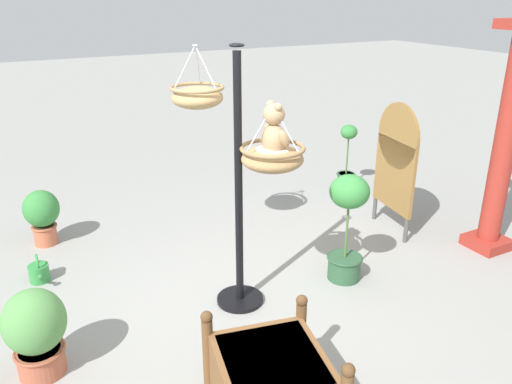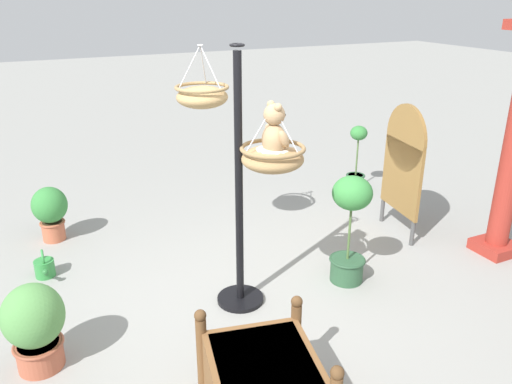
{
  "view_description": "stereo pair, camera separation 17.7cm",
  "coord_description": "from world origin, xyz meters",
  "px_view_note": "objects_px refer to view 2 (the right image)",
  "views": [
    {
      "loc": [
        3.64,
        -1.83,
        2.77
      ],
      "look_at": [
        0.02,
        0.1,
        1.14
      ],
      "focal_mm": 35.91,
      "sensor_mm": 36.0,
      "label": 1
    },
    {
      "loc": [
        3.72,
        -1.67,
        2.77
      ],
      "look_at": [
        0.02,
        0.1,
        1.14
      ],
      "focal_mm": 35.91,
      "sensor_mm": 36.0,
      "label": 2
    }
  ],
  "objects_px": {
    "display_pole_central": "(240,232)",
    "potted_plant_flowering_red": "(35,324)",
    "hanging_basket_left_high": "(202,95)",
    "watering_can": "(45,268)",
    "potted_plant_tall_leafy": "(350,224)",
    "display_sign_board": "(403,160)",
    "hanging_basket_with_teddy": "(273,157)",
    "potted_plant_bushy_green": "(50,210)",
    "teddy_bear": "(275,133)",
    "potted_plant_fern_front": "(357,161)"
  },
  "relations": [
    {
      "from": "hanging_basket_left_high",
      "to": "watering_can",
      "type": "relative_size",
      "value": 1.8
    },
    {
      "from": "potted_plant_flowering_red",
      "to": "potted_plant_tall_leafy",
      "type": "relative_size",
      "value": 0.64
    },
    {
      "from": "hanging_basket_left_high",
      "to": "watering_can",
      "type": "bearing_deg",
      "value": -95.48
    },
    {
      "from": "display_pole_central",
      "to": "potted_plant_fern_front",
      "type": "relative_size",
      "value": 2.46
    },
    {
      "from": "hanging_basket_left_high",
      "to": "potted_plant_bushy_green",
      "type": "relative_size",
      "value": 0.96
    },
    {
      "from": "watering_can",
      "to": "teddy_bear",
      "type": "bearing_deg",
      "value": 53.34
    },
    {
      "from": "teddy_bear",
      "to": "potted_plant_flowering_red",
      "type": "height_order",
      "value": "teddy_bear"
    },
    {
      "from": "hanging_basket_left_high",
      "to": "potted_plant_bushy_green",
      "type": "distance_m",
      "value": 2.32
    },
    {
      "from": "hanging_basket_left_high",
      "to": "potted_plant_tall_leafy",
      "type": "height_order",
      "value": "hanging_basket_left_high"
    },
    {
      "from": "potted_plant_flowering_red",
      "to": "potted_plant_fern_front",
      "type": "bearing_deg",
      "value": 115.06
    },
    {
      "from": "display_pole_central",
      "to": "hanging_basket_with_teddy",
      "type": "relative_size",
      "value": 4.19
    },
    {
      "from": "hanging_basket_left_high",
      "to": "potted_plant_fern_front",
      "type": "relative_size",
      "value": 0.65
    },
    {
      "from": "display_sign_board",
      "to": "watering_can",
      "type": "height_order",
      "value": "display_sign_board"
    },
    {
      "from": "potted_plant_tall_leafy",
      "to": "potted_plant_bushy_green",
      "type": "distance_m",
      "value": 3.45
    },
    {
      "from": "potted_plant_flowering_red",
      "to": "display_sign_board",
      "type": "bearing_deg",
      "value": 99.55
    },
    {
      "from": "potted_plant_tall_leafy",
      "to": "potted_plant_fern_front",
      "type": "bearing_deg",
      "value": 142.38
    },
    {
      "from": "hanging_basket_with_teddy",
      "to": "potted_plant_flowering_red",
      "type": "height_order",
      "value": "hanging_basket_with_teddy"
    },
    {
      "from": "display_pole_central",
      "to": "potted_plant_flowering_red",
      "type": "height_order",
      "value": "display_pole_central"
    },
    {
      "from": "potted_plant_tall_leafy",
      "to": "display_sign_board",
      "type": "height_order",
      "value": "display_sign_board"
    },
    {
      "from": "hanging_basket_left_high",
      "to": "display_sign_board",
      "type": "xyz_separation_m",
      "value": [
        0.58,
        2.23,
        -0.84
      ]
    },
    {
      "from": "display_pole_central",
      "to": "hanging_basket_left_high",
      "type": "height_order",
      "value": "display_pole_central"
    },
    {
      "from": "hanging_basket_with_teddy",
      "to": "watering_can",
      "type": "height_order",
      "value": "hanging_basket_with_teddy"
    },
    {
      "from": "potted_plant_flowering_red",
      "to": "potted_plant_bushy_green",
      "type": "bearing_deg",
      "value": 172.24
    },
    {
      "from": "potted_plant_flowering_red",
      "to": "display_sign_board",
      "type": "xyz_separation_m",
      "value": [
        -0.69,
        4.1,
        0.53
      ]
    },
    {
      "from": "teddy_bear",
      "to": "potted_plant_tall_leafy",
      "type": "xyz_separation_m",
      "value": [
        -0.02,
        0.85,
        -1.02
      ]
    },
    {
      "from": "display_sign_board",
      "to": "hanging_basket_left_high",
      "type": "bearing_deg",
      "value": -104.57
    },
    {
      "from": "display_sign_board",
      "to": "watering_can",
      "type": "distance_m",
      "value": 4.11
    },
    {
      "from": "hanging_basket_with_teddy",
      "to": "display_sign_board",
      "type": "height_order",
      "value": "hanging_basket_with_teddy"
    },
    {
      "from": "potted_plant_bushy_green",
      "to": "display_sign_board",
      "type": "bearing_deg",
      "value": 67.12
    },
    {
      "from": "potted_plant_fern_front",
      "to": "potted_plant_flowering_red",
      "type": "relative_size",
      "value": 1.33
    },
    {
      "from": "potted_plant_flowering_red",
      "to": "hanging_basket_with_teddy",
      "type": "bearing_deg",
      "value": 90.27
    },
    {
      "from": "teddy_bear",
      "to": "hanging_basket_with_teddy",
      "type": "bearing_deg",
      "value": -90.0
    },
    {
      "from": "potted_plant_bushy_green",
      "to": "hanging_basket_left_high",
      "type": "bearing_deg",
      "value": 56.84
    },
    {
      "from": "potted_plant_bushy_green",
      "to": "hanging_basket_with_teddy",
      "type": "bearing_deg",
      "value": 37.11
    },
    {
      "from": "hanging_basket_left_high",
      "to": "display_sign_board",
      "type": "relative_size",
      "value": 0.4
    },
    {
      "from": "potted_plant_bushy_green",
      "to": "watering_can",
      "type": "relative_size",
      "value": 1.88
    },
    {
      "from": "hanging_basket_left_high",
      "to": "potted_plant_tall_leafy",
      "type": "xyz_separation_m",
      "value": [
        1.23,
        1.04,
        -1.13
      ]
    },
    {
      "from": "teddy_bear",
      "to": "potted_plant_flowering_red",
      "type": "bearing_deg",
      "value": -89.74
    },
    {
      "from": "display_pole_central",
      "to": "potted_plant_bushy_green",
      "type": "bearing_deg",
      "value": -145.3
    },
    {
      "from": "hanging_basket_with_teddy",
      "to": "potted_plant_flowering_red",
      "type": "distance_m",
      "value": 2.29
    },
    {
      "from": "potted_plant_flowering_red",
      "to": "display_sign_board",
      "type": "relative_size",
      "value": 0.46
    },
    {
      "from": "hanging_basket_with_teddy",
      "to": "potted_plant_flowering_red",
      "type": "relative_size",
      "value": 0.78
    },
    {
      "from": "display_pole_central",
      "to": "display_sign_board",
      "type": "relative_size",
      "value": 1.5
    },
    {
      "from": "potted_plant_fern_front",
      "to": "potted_plant_bushy_green",
      "type": "relative_size",
      "value": 1.46
    },
    {
      "from": "potted_plant_fern_front",
      "to": "watering_can",
      "type": "distance_m",
      "value": 4.43
    },
    {
      "from": "hanging_basket_with_teddy",
      "to": "potted_plant_tall_leafy",
      "type": "relative_size",
      "value": 0.5
    },
    {
      "from": "potted_plant_flowering_red",
      "to": "potted_plant_bushy_green",
      "type": "xyz_separation_m",
      "value": [
        -2.29,
        0.31,
        -0.01
      ]
    },
    {
      "from": "potted_plant_bushy_green",
      "to": "watering_can",
      "type": "bearing_deg",
      "value": -11.15
    },
    {
      "from": "hanging_basket_left_high",
      "to": "potted_plant_fern_front",
      "type": "bearing_deg",
      "value": 107.68
    },
    {
      "from": "display_pole_central",
      "to": "hanging_basket_with_teddy",
      "type": "bearing_deg",
      "value": 59.04
    }
  ]
}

